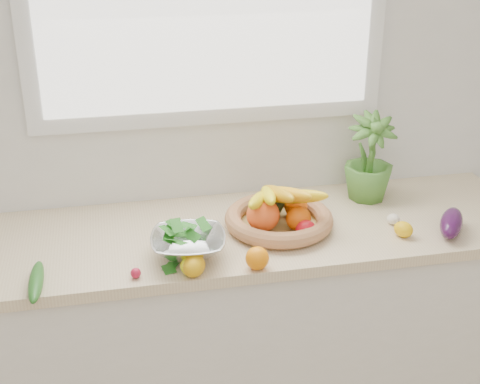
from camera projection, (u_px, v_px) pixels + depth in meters
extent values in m
cube|color=white|center=(209.00, 83.00, 2.43)|extent=(4.50, 0.02, 2.70)
cube|color=silver|center=(226.00, 339.00, 2.54)|extent=(2.20, 0.58, 0.86)
cube|color=beige|center=(225.00, 235.00, 2.36)|extent=(2.24, 0.62, 0.04)
sphere|color=orange|center=(257.00, 258.00, 2.09)|extent=(0.10, 0.10, 0.07)
ellipsoid|color=#F0F20D|center=(190.00, 267.00, 2.06)|extent=(0.09, 0.09, 0.06)
ellipsoid|color=#E8A50C|center=(194.00, 266.00, 2.06)|extent=(0.10, 0.11, 0.07)
ellipsoid|color=yellow|center=(403.00, 229.00, 2.29)|extent=(0.08, 0.09, 0.06)
sphere|color=red|center=(306.00, 230.00, 2.27)|extent=(0.09, 0.09, 0.07)
cube|color=tan|center=(291.00, 239.00, 2.25)|extent=(0.10, 0.05, 0.03)
ellipsoid|color=white|center=(393.00, 219.00, 2.38)|extent=(0.05, 0.05, 0.04)
ellipsoid|color=white|center=(305.00, 225.00, 2.33)|extent=(0.06, 0.06, 0.05)
ellipsoid|color=white|center=(304.00, 228.00, 2.31)|extent=(0.07, 0.07, 0.05)
ellipsoid|color=#36103B|center=(451.00, 223.00, 2.31)|extent=(0.17, 0.21, 0.08)
ellipsoid|color=#1E5A1A|center=(36.00, 282.00, 2.00)|extent=(0.05, 0.24, 0.04)
sphere|color=#B51634|center=(136.00, 273.00, 2.05)|extent=(0.04, 0.04, 0.03)
imported|color=#47812E|center=(369.00, 158.00, 2.52)|extent=(0.19, 0.19, 0.34)
cylinder|color=tan|center=(279.00, 226.00, 2.36)|extent=(0.38, 0.38, 0.01)
torus|color=tan|center=(279.00, 219.00, 2.35)|extent=(0.45, 0.45, 0.06)
sphere|color=#FF5D1F|center=(263.00, 215.00, 2.30)|extent=(0.13, 0.13, 0.12)
sphere|color=#D55106|center=(298.00, 218.00, 2.30)|extent=(0.10, 0.10, 0.09)
sphere|color=#E05707|center=(296.00, 206.00, 2.40)|extent=(0.10, 0.10, 0.08)
ellipsoid|color=#203116|center=(271.00, 201.00, 2.40)|extent=(0.11, 0.11, 0.12)
ellipsoid|color=yellow|center=(259.00, 200.00, 2.29)|extent=(0.16, 0.25, 0.11)
ellipsoid|color=yellow|center=(268.00, 195.00, 2.30)|extent=(0.08, 0.26, 0.11)
ellipsoid|color=gold|center=(277.00, 194.00, 2.30)|extent=(0.09, 0.26, 0.11)
ellipsoid|color=#FFB315|center=(286.00, 194.00, 2.31)|extent=(0.16, 0.25, 0.11)
ellipsoid|color=yellow|center=(296.00, 197.00, 2.32)|extent=(0.22, 0.20, 0.11)
cylinder|color=silver|center=(189.00, 255.00, 2.17)|extent=(0.11, 0.11, 0.02)
imported|color=silver|center=(188.00, 244.00, 2.15)|extent=(0.27, 0.27, 0.06)
ellipsoid|color=#216F1B|center=(188.00, 233.00, 2.14)|extent=(0.21, 0.21, 0.08)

